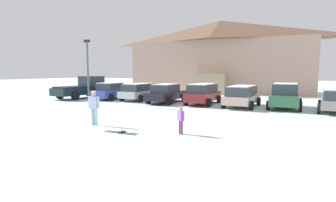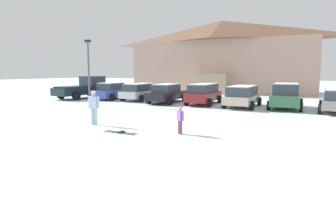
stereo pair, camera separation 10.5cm
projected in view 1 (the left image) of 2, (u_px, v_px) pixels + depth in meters
ground at (93, 138)px, 10.26m from camera, size 160.00×160.00×0.00m
ski_lodge at (219, 56)px, 33.83m from camera, size 22.78×9.48×9.08m
parked_blue_hatchback at (111, 91)px, 24.71m from camera, size 2.28×4.13×1.57m
parked_silver_wagon at (139, 91)px, 23.72m from camera, size 2.20×4.19×1.54m
parked_black_sedan at (166, 93)px, 21.88m from camera, size 2.19×4.64×1.59m
parked_maroon_van at (203, 93)px, 20.84m from camera, size 2.09×4.46×1.65m
parked_beige_suv at (242, 95)px, 19.25m from camera, size 2.33×4.60×1.57m
parked_green_coupe at (285, 96)px, 18.41m from camera, size 2.23×4.28×1.80m
pickup_truck at (84, 88)px, 26.06m from camera, size 2.87×6.10×2.15m
skier_adult_in_blue_parka at (94, 106)px, 12.66m from camera, size 0.62×0.28×1.67m
skier_child_in_purple_jacket at (181, 119)px, 10.84m from camera, size 0.38×0.29×1.16m
pair_of_skis at (121, 133)px, 11.10m from camera, size 1.58×0.30×0.08m
lamp_post at (88, 68)px, 20.77m from camera, size 0.44×0.24×5.09m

